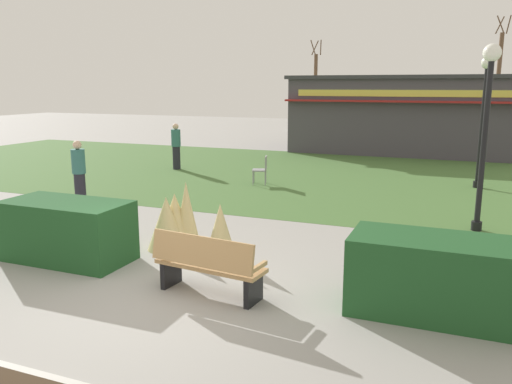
# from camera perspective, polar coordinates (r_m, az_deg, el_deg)

# --- Properties ---
(ground_plane) EXTENTS (80.00, 80.00, 0.00)m
(ground_plane) POSITION_cam_1_polar(r_m,az_deg,el_deg) (7.76, -11.29, -11.70)
(ground_plane) COLOR #999691
(lawn_patch) EXTENTS (36.00, 12.00, 0.01)m
(lawn_patch) POSITION_cam_1_polar(r_m,az_deg,el_deg) (17.58, 8.47, 1.65)
(lawn_patch) COLOR #446B33
(lawn_patch) RESTS_ON ground_plane
(park_bench) EXTENTS (1.75, 0.72, 0.95)m
(park_bench) POSITION_cam_1_polar(r_m,az_deg,el_deg) (7.62, -5.40, -8.06)
(park_bench) COLOR tan
(park_bench) RESTS_ON ground_plane
(hedge_left) EXTENTS (2.25, 1.10, 1.07)m
(hedge_left) POSITION_cam_1_polar(r_m,az_deg,el_deg) (9.71, -20.22, -4.06)
(hedge_left) COLOR #1E4C23
(hedge_left) RESTS_ON ground_plane
(hedge_right) EXTENTS (2.34, 1.10, 1.07)m
(hedge_right) POSITION_cam_1_polar(r_m,az_deg,el_deg) (7.41, 19.57, -8.89)
(hedge_right) COLOR #1E4C23
(hedge_right) RESTS_ON ground_plane
(ornamental_grass_behind_left) EXTENTS (0.77, 0.77, 1.04)m
(ornamental_grass_behind_left) POSITION_cam_1_polar(r_m,az_deg,el_deg) (10.01, -8.96, -3.08)
(ornamental_grass_behind_left) COLOR #D1BC7F
(ornamental_grass_behind_left) RESTS_ON ground_plane
(ornamental_grass_behind_right) EXTENTS (0.57, 0.57, 0.99)m
(ornamental_grass_behind_right) POSITION_cam_1_polar(r_m,az_deg,el_deg) (9.27, -3.96, -4.29)
(ornamental_grass_behind_right) COLOR #D1BC7F
(ornamental_grass_behind_right) RESTS_ON ground_plane
(ornamental_grass_behind_center) EXTENTS (0.76, 0.76, 1.02)m
(ornamental_grass_behind_center) POSITION_cam_1_polar(r_m,az_deg,el_deg) (9.85, -9.87, -3.42)
(ornamental_grass_behind_center) COLOR #D1BC7F
(ornamental_grass_behind_center) RESTS_ON ground_plane
(ornamental_grass_behind_far) EXTENTS (0.51, 0.51, 1.27)m
(ornamental_grass_behind_far) POSITION_cam_1_polar(r_m,az_deg,el_deg) (9.95, -7.71, -2.44)
(ornamental_grass_behind_far) COLOR #D1BC7F
(ornamental_grass_behind_far) RESTS_ON ground_plane
(lamppost_mid) EXTENTS (0.36, 0.36, 3.88)m
(lamppost_mid) POSITION_cam_1_polar(r_m,az_deg,el_deg) (11.65, 24.22, 7.79)
(lamppost_mid) COLOR black
(lamppost_mid) RESTS_ON ground_plane
(lamppost_far) EXTENTS (0.36, 0.36, 3.88)m
(lamppost_far) POSITION_cam_1_polar(r_m,az_deg,el_deg) (16.75, 23.96, 8.72)
(lamppost_far) COLOR black
(lamppost_far) RESTS_ON ground_plane
(trash_bin) EXTENTS (0.52, 0.52, 0.77)m
(trash_bin) POSITION_cam_1_polar(r_m,az_deg,el_deg) (10.32, -25.07, -4.37)
(trash_bin) COLOR #2D4233
(trash_bin) RESTS_ON ground_plane
(food_kiosk) EXTENTS (10.16, 5.34, 3.48)m
(food_kiosk) POSITION_cam_1_polar(r_m,az_deg,el_deg) (25.12, 16.21, 8.33)
(food_kiosk) COLOR #47424C
(food_kiosk) RESTS_ON ground_plane
(cafe_chair_west) EXTENTS (0.55, 0.55, 0.89)m
(cafe_chair_west) POSITION_cam_1_polar(r_m,az_deg,el_deg) (16.08, 0.71, 2.72)
(cafe_chair_west) COLOR gray
(cafe_chair_west) RESTS_ON ground_plane
(person_strolling) EXTENTS (0.34, 0.34, 1.69)m
(person_strolling) POSITION_cam_1_polar(r_m,az_deg,el_deg) (19.18, -8.86, 5.06)
(person_strolling) COLOR #23232D
(person_strolling) RESTS_ON ground_plane
(person_standing) EXTENTS (0.34, 0.34, 1.69)m
(person_standing) POSITION_cam_1_polar(r_m,az_deg,el_deg) (13.87, -19.04, 2.01)
(person_standing) COLOR #23232D
(person_standing) RESTS_ON ground_plane
(parked_car_west_slot) EXTENTS (4.29, 2.22, 1.20)m
(parked_car_west_slot) POSITION_cam_1_polar(r_m,az_deg,el_deg) (34.58, 8.12, 7.66)
(parked_car_west_slot) COLOR #B7BABF
(parked_car_west_slot) RESTS_ON ground_plane
(parked_car_center_slot) EXTENTS (4.28, 2.22, 1.20)m
(parked_car_center_slot) POSITION_cam_1_polar(r_m,az_deg,el_deg) (33.75, 16.41, 7.21)
(parked_car_center_slot) COLOR #2D6638
(parked_car_center_slot) RESTS_ON ground_plane
(tree_left_bg) EXTENTS (0.91, 0.96, 7.49)m
(tree_left_bg) POSITION_cam_1_polar(r_m,az_deg,el_deg) (38.52, 25.27, 11.16)
(tree_left_bg) COLOR brown
(tree_left_bg) RESTS_ON ground_plane
(tree_right_bg) EXTENTS (0.91, 0.96, 6.48)m
(tree_right_bg) POSITION_cam_1_polar(r_m,az_deg,el_deg) (41.53, 6.60, 11.46)
(tree_right_bg) COLOR brown
(tree_right_bg) RESTS_ON ground_plane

